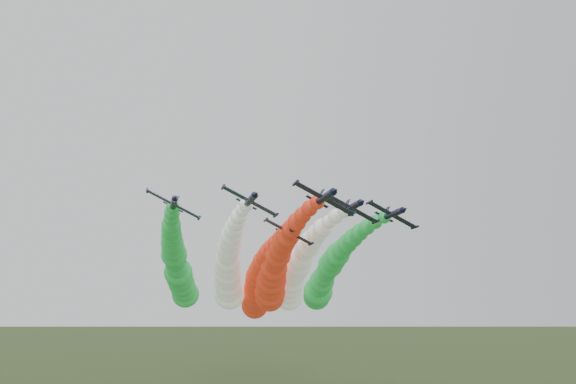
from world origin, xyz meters
name	(u,v)px	position (x,y,z in m)	size (l,w,h in m)	color
jet_lead	(274,277)	(-0.37, 52.68, 36.32)	(17.38, 92.49, 21.50)	black
jet_inner_left	(229,274)	(-11.12, 63.61, 37.57)	(17.87, 92.97, 21.99)	black
jet_inner_right	(296,275)	(7.64, 59.95, 37.33)	(17.44, 92.55, 21.56)	black
jet_outer_left	(179,273)	(-24.83, 68.65, 38.07)	(17.37, 92.48, 21.49)	black
jet_outer_right	(326,277)	(19.34, 68.37, 37.31)	(17.54, 92.65, 21.66)	black
jet_trail	(257,288)	(-0.26, 78.11, 34.25)	(17.64, 92.74, 21.75)	black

